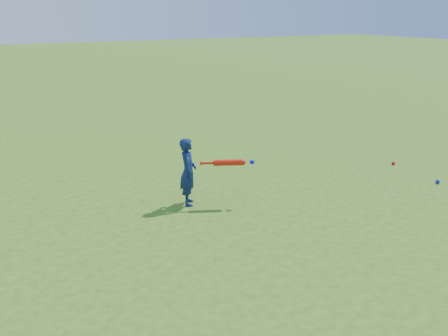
% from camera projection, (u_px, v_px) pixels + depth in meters
% --- Properties ---
extents(ground, '(80.00, 80.00, 0.00)m').
position_uv_depth(ground, '(256.00, 208.00, 6.89)').
color(ground, '#376518').
rests_on(ground, ground).
extents(child, '(0.35, 0.41, 0.95)m').
position_uv_depth(child, '(188.00, 172.00, 6.89)').
color(child, '#101E4C').
rests_on(child, ground).
extents(ground_ball_red, '(0.06, 0.06, 0.06)m').
position_uv_depth(ground_ball_red, '(393.00, 163.00, 8.81)').
color(ground_ball_red, red).
rests_on(ground_ball_red, ground).
extents(ground_ball_blue, '(0.07, 0.07, 0.07)m').
position_uv_depth(ground_ball_blue, '(438.00, 182.00, 7.85)').
color(ground_ball_blue, '#0C13DC').
rests_on(ground_ball_blue, ground).
extents(bat_swing, '(0.70, 0.36, 0.09)m').
position_uv_depth(bat_swing, '(231.00, 163.00, 6.86)').
color(bat_swing, red).
rests_on(bat_swing, ground).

